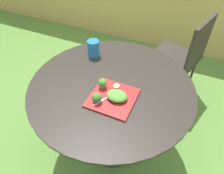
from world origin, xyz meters
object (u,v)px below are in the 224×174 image
Objects in this scene: patio_chair at (184,54)px; fork at (106,99)px; drinking_glass at (94,49)px; salad_plate at (113,98)px.

fork is (-0.35, -1.04, 0.23)m from patio_chair.
patio_chair is 1.12m from fork.
drinking_glass is 0.49m from fork.
patio_chair is at bearing 71.67° from fork.
salad_plate is 2.14× the size of drinking_glass.
patio_chair is at bearing 45.94° from drinking_glass.
fork is at bearing -108.33° from patio_chair.
patio_chair is 6.26× the size of fork.
salad_plate is 0.48m from drinking_glass.
fork is (0.28, -0.39, -0.04)m from drinking_glass.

